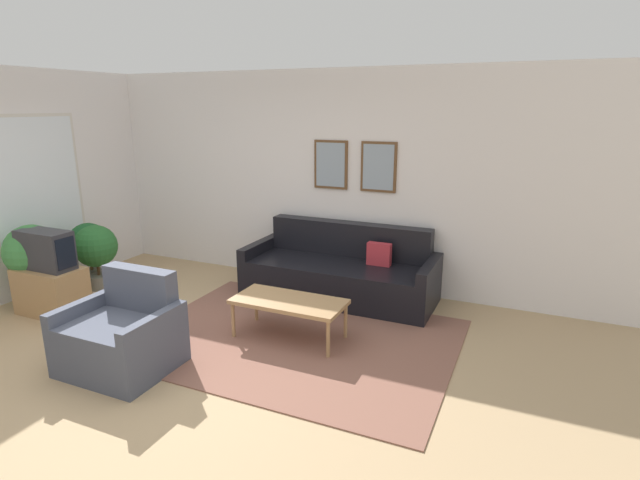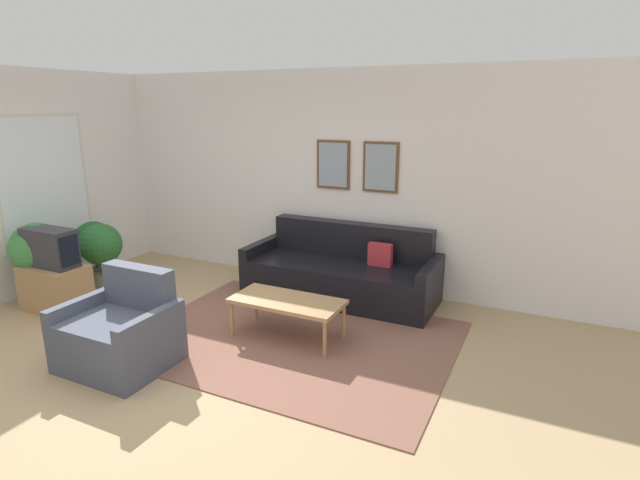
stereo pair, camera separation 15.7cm
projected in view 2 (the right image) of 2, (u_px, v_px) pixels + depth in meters
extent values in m
plane|color=tan|center=(161.00, 369.00, 4.43)|extent=(16.00, 16.00, 0.00)
cube|color=brown|center=(293.00, 339.00, 4.99)|extent=(3.09, 2.31, 0.01)
cube|color=silver|center=(304.00, 178.00, 6.48)|extent=(8.00, 0.06, 2.70)
cube|color=brown|center=(333.00, 165.00, 6.20)|extent=(0.44, 0.03, 0.60)
cube|color=#8999A8|center=(333.00, 165.00, 6.19)|extent=(0.38, 0.01, 0.54)
cube|color=brown|center=(381.00, 167.00, 5.94)|extent=(0.44, 0.03, 0.60)
cube|color=#8999A8|center=(380.00, 167.00, 5.93)|extent=(0.38, 0.01, 0.54)
cube|color=silver|center=(3.00, 187.00, 5.77)|extent=(0.06, 8.00, 2.70)
cube|color=beige|center=(44.00, 180.00, 6.18)|extent=(0.02, 1.23, 1.61)
cube|color=white|center=(44.00, 180.00, 6.18)|extent=(0.02, 1.15, 1.53)
cube|color=black|center=(340.00, 281.00, 6.00)|extent=(2.06, 0.90, 0.45)
cube|color=black|center=(351.00, 239.00, 6.20)|extent=(2.06, 0.20, 0.42)
cube|color=black|center=(263.00, 263.00, 6.44)|extent=(0.12, 0.90, 0.59)
cube|color=black|center=(430.00, 289.00, 5.53)|extent=(0.12, 0.90, 0.59)
cube|color=#B22D38|center=(380.00, 255.00, 5.82)|extent=(0.28, 0.10, 0.28)
cube|color=#A87F51|center=(287.00, 301.00, 4.93)|extent=(1.11, 0.52, 0.04)
cylinder|color=#A87F51|center=(232.00, 319.00, 5.00)|extent=(0.04, 0.04, 0.37)
cylinder|color=#A87F51|center=(325.00, 340.00, 4.57)|extent=(0.04, 0.04, 0.37)
cylinder|color=#A87F51|center=(256.00, 304.00, 5.39)|extent=(0.04, 0.04, 0.37)
cylinder|color=#A87F51|center=(344.00, 321.00, 4.96)|extent=(0.04, 0.04, 0.37)
cube|color=#A87F51|center=(56.00, 288.00, 5.65)|extent=(0.74, 0.44, 0.53)
cube|color=#2D2D33|center=(50.00, 248.00, 5.53)|extent=(0.62, 0.28, 0.43)
cube|color=black|center=(69.00, 251.00, 5.39)|extent=(0.01, 0.23, 0.33)
cube|color=#474C5B|center=(118.00, 342.00, 4.43)|extent=(0.73, 0.76, 0.46)
cube|color=#474C5B|center=(139.00, 287.00, 4.58)|extent=(0.73, 0.16, 0.39)
cube|color=#474C5B|center=(85.00, 327.00, 4.58)|extent=(0.09, 0.76, 0.58)
cube|color=#474C5B|center=(153.00, 345.00, 4.24)|extent=(0.09, 0.76, 0.58)
cylinder|color=beige|center=(45.00, 294.00, 5.89)|extent=(0.24, 0.24, 0.22)
cylinder|color=#51381E|center=(42.00, 278.00, 5.84)|extent=(0.04, 0.04, 0.18)
sphere|color=#3D8442|center=(38.00, 249.00, 5.75)|extent=(0.61, 0.61, 0.61)
cylinder|color=slate|center=(98.00, 274.00, 6.61)|extent=(0.25, 0.25, 0.19)
cylinder|color=#51381E|center=(97.00, 262.00, 6.56)|extent=(0.04, 0.04, 0.15)
sphere|color=#1E5628|center=(94.00, 241.00, 6.49)|extent=(0.51, 0.51, 0.51)
cylinder|color=slate|center=(105.00, 279.00, 6.47)|extent=(0.29, 0.29, 0.17)
cylinder|color=#51381E|center=(103.00, 267.00, 6.42)|extent=(0.04, 0.04, 0.16)
sphere|color=#28662D|center=(100.00, 244.00, 6.35)|extent=(0.53, 0.53, 0.53)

